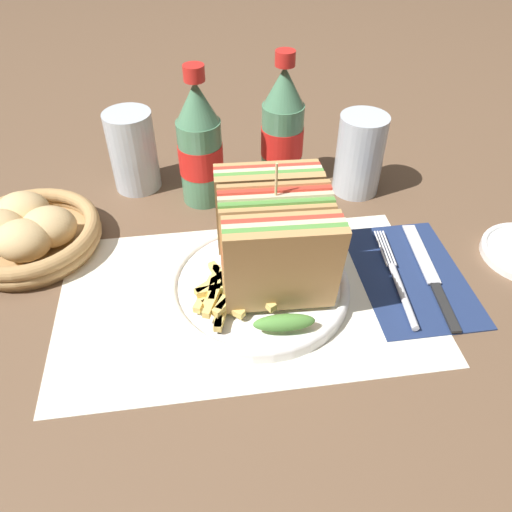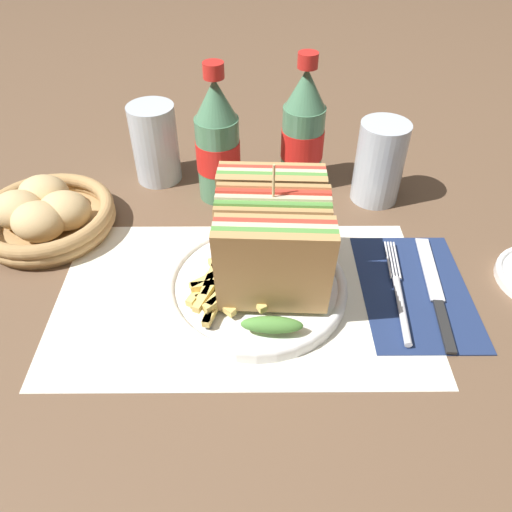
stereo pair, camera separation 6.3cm
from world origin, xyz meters
The scene contains 14 objects.
ground_plane centered at (0.00, 0.00, 0.00)m, with size 4.00×4.00×0.00m, color brown.
placemat centered at (0.00, -0.01, 0.00)m, with size 0.47×0.28×0.00m.
plate_main centered at (0.02, 0.00, 0.01)m, with size 0.23×0.23×0.02m.
club_sandwich centered at (0.04, 0.00, 0.08)m, with size 0.13×0.19×0.17m.
fries_pile centered at (-0.02, -0.03, 0.03)m, with size 0.10×0.10×0.02m.
ketchup_blob centered at (-0.02, 0.00, 0.03)m, with size 0.03×0.03×0.01m.
napkin centered at (0.22, 0.00, 0.00)m, with size 0.14×0.21×0.00m.
fork centered at (0.20, -0.02, 0.01)m, with size 0.03×0.18×0.01m.
knife centered at (0.25, -0.01, 0.01)m, with size 0.03×0.20×0.00m.
coke_bottle_near centered at (-0.04, 0.22, 0.09)m, with size 0.07×0.07×0.21m.
coke_bottle_far centered at (0.09, 0.25, 0.09)m, with size 0.07×0.07×0.21m.
glass_near centered at (0.21, 0.21, 0.05)m, with size 0.07×0.07×0.13m.
glass_far centered at (-0.14, 0.27, 0.06)m, with size 0.07×0.07×0.13m.
bread_basket centered at (-0.29, 0.13, 0.03)m, with size 0.19×0.19×0.07m.
Camera 2 is at (0.02, -0.45, 0.46)m, focal length 35.00 mm.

